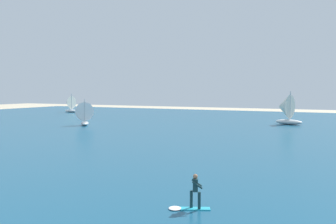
{
  "coord_description": "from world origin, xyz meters",
  "views": [
    {
      "loc": [
        10.34,
        -4.87,
        5.73
      ],
      "look_at": [
        1.04,
        13.76,
        4.5
      ],
      "focal_mm": 41.7,
      "sensor_mm": 36.0,
      "label": 1
    }
  ],
  "objects_px": {
    "kitesurfer": "(191,196)",
    "sailboat_heeled_over": "(285,109)",
    "sailboat_near_shore": "(85,113)",
    "sailboat_far_left": "(69,104)"
  },
  "relations": [
    {
      "from": "sailboat_near_shore",
      "to": "sailboat_far_left",
      "type": "xyz_separation_m",
      "value": [
        -24.65,
        25.1,
        0.18
      ]
    },
    {
      "from": "kitesurfer",
      "to": "sailboat_heeled_over",
      "type": "bearing_deg",
      "value": 94.74
    },
    {
      "from": "kitesurfer",
      "to": "sailboat_near_shore",
      "type": "distance_m",
      "value": 45.01
    },
    {
      "from": "sailboat_near_shore",
      "to": "sailboat_heeled_over",
      "type": "height_order",
      "value": "sailboat_heeled_over"
    },
    {
      "from": "sailboat_heeled_over",
      "to": "sailboat_near_shore",
      "type": "bearing_deg",
      "value": -151.26
    },
    {
      "from": "sailboat_near_shore",
      "to": "sailboat_heeled_over",
      "type": "distance_m",
      "value": 31.7
    },
    {
      "from": "kitesurfer",
      "to": "sailboat_far_left",
      "type": "distance_m",
      "value": 80.19
    },
    {
      "from": "sailboat_near_shore",
      "to": "sailboat_far_left",
      "type": "height_order",
      "value": "sailboat_far_left"
    },
    {
      "from": "kitesurfer",
      "to": "sailboat_near_shore",
      "type": "relative_size",
      "value": 0.5
    },
    {
      "from": "kitesurfer",
      "to": "sailboat_far_left",
      "type": "bearing_deg",
      "value": 134.65
    }
  ]
}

